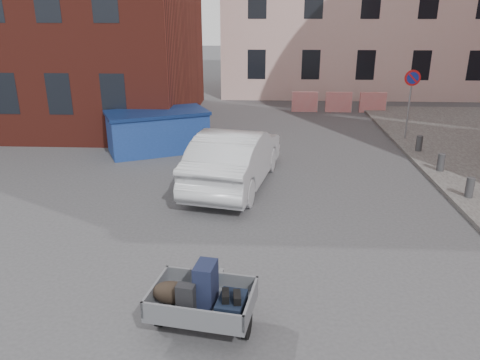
{
  "coord_description": "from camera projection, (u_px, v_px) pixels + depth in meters",
  "views": [
    {
      "loc": [
        0.41,
        -8.61,
        4.91
      ],
      "look_at": [
        -0.11,
        1.75,
        1.1
      ],
      "focal_mm": 35.0,
      "sensor_mm": 36.0,
      "label": 1
    }
  ],
  "objects": [
    {
      "name": "trailer",
      "position": [
        202.0,
        298.0,
        7.38
      ],
      "size": [
        1.76,
        1.91,
        1.2
      ],
      "rotation": [
        0.0,
        0.0,
        -0.17
      ],
      "color": "black",
      "rests_on": "ground"
    },
    {
      "name": "silver_car",
      "position": [
        235.0,
        157.0,
        13.61
      ],
      "size": [
        2.78,
        5.36,
        1.68
      ],
      "primitive_type": "imported",
      "rotation": [
        0.0,
        0.0,
        2.94
      ],
      "color": "#B3B6BB",
      "rests_on": "ground"
    },
    {
      "name": "no_parking_sign",
      "position": [
        411.0,
        90.0,
        17.7
      ],
      "size": [
        0.6,
        0.09,
        2.65
      ],
      "color": "gray",
      "rests_on": "sidewalk"
    },
    {
      "name": "bollards",
      "position": [
        470.0,
        187.0,
        12.56
      ],
      "size": [
        0.22,
        9.02,
        0.55
      ],
      "color": "#3A3A3D",
      "rests_on": "sidewalk"
    },
    {
      "name": "barriers",
      "position": [
        339.0,
        102.0,
        23.48
      ],
      "size": [
        4.7,
        0.18,
        1.0
      ],
      "color": "red",
      "rests_on": "ground"
    },
    {
      "name": "ground",
      "position": [
        241.0,
        258.0,
        9.79
      ],
      "size": [
        120.0,
        120.0,
        0.0
      ],
      "primitive_type": "plane",
      "color": "#38383A",
      "rests_on": "ground"
    },
    {
      "name": "dumpster",
      "position": [
        158.0,
        131.0,
        16.91
      ],
      "size": [
        3.97,
        3.14,
        1.48
      ],
      "rotation": [
        0.0,
        0.0,
        0.44
      ],
      "color": "navy",
      "rests_on": "ground"
    }
  ]
}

